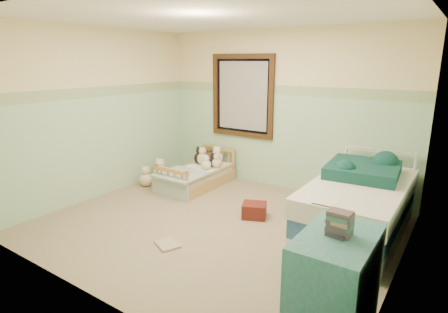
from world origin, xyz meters
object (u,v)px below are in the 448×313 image
Objects in this scene: plush_floor_tan at (146,179)px; red_pillow at (254,210)px; toddler_bed_frame at (197,181)px; floor_book at (167,244)px; dresser at (334,285)px; plush_floor_cream at (160,173)px; twin_bed_frame at (356,226)px.

red_pillow is (2.10, -0.09, -0.02)m from plush_floor_tan.
toddler_bed_frame is 2.05m from floor_book.
plush_floor_tan is 2.13m from floor_book.
dresser reaches higher than red_pillow.
dresser reaches higher than toddler_bed_frame.
plush_floor_cream is 0.91× the size of floor_book.
plush_floor_tan is 4.00m from dresser.
red_pillow is 1.30m from floor_book.
floor_book is (1.71, -1.68, -0.12)m from plush_floor_cream.
toddler_bed_frame is at bearing 144.68° from dresser.
dresser is (3.68, -1.98, 0.27)m from plush_floor_cream.
plush_floor_cream reaches higher than floor_book.
toddler_bed_frame is at bearing 157.87° from red_pillow.
twin_bed_frame is at bearing -7.28° from toddler_bed_frame.
plush_floor_cream is (-0.73, -0.11, 0.05)m from toddler_bed_frame.
twin_bed_frame is 1.28m from red_pillow.
twin_bed_frame is at bearing -3.81° from plush_floor_cream.
red_pillow is (-1.54, 1.52, -0.31)m from dresser.
floor_book is at bearing -61.25° from toddler_bed_frame.
plush_floor_tan is at bearing -84.57° from plush_floor_cream.
plush_floor_cream is 0.84× the size of red_pillow.
red_pillow is (1.41, -0.57, 0.01)m from toddler_bed_frame.
floor_book is (-0.42, -1.22, -0.08)m from red_pillow.
red_pillow reaches higher than toddler_bed_frame.
toddler_bed_frame reaches higher than floor_book.
floor_book is (1.68, -1.31, -0.10)m from plush_floor_tan.
toddler_bed_frame is 0.74m from plush_floor_cream.
toddler_bed_frame is 4.61× the size of floor_book.
dresser reaches higher than floor_book.
plush_floor_cream is at bearing 159.29° from floor_book.
dresser reaches higher than plush_floor_cream.
twin_bed_frame is (3.36, 0.14, -0.00)m from plush_floor_tan.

